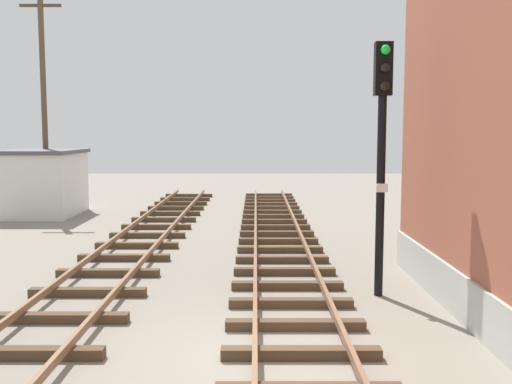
% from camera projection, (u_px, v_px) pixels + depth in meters
% --- Properties ---
extents(ground_plane, '(80.00, 80.00, 0.00)m').
position_uv_depth(ground_plane, '(255.00, 359.00, 9.05)').
color(ground_plane, gray).
extents(track_near_building, '(2.50, 46.50, 0.32)m').
position_uv_depth(track_near_building, '(299.00, 351.00, 9.03)').
color(track_near_building, '#4C3826').
rests_on(track_near_building, ground).
extents(track_centre, '(2.50, 46.50, 0.32)m').
position_uv_depth(track_centre, '(22.00, 351.00, 9.02)').
color(track_centre, '#4C3826').
rests_on(track_centre, ground).
extents(signal_mast, '(0.36, 0.40, 5.37)m').
position_uv_depth(signal_mast, '(380.00, 139.00, 12.19)').
color(signal_mast, black).
rests_on(signal_mast, ground).
extents(control_hut, '(3.00, 3.80, 2.76)m').
position_uv_depth(control_hut, '(41.00, 182.00, 24.53)').
color(control_hut, silver).
rests_on(control_hut, ground).
extents(utility_pole_far, '(1.80, 0.24, 9.37)m').
position_uv_depth(utility_pole_far, '(42.00, 101.00, 25.61)').
color(utility_pole_far, brown).
rests_on(utility_pole_far, ground).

